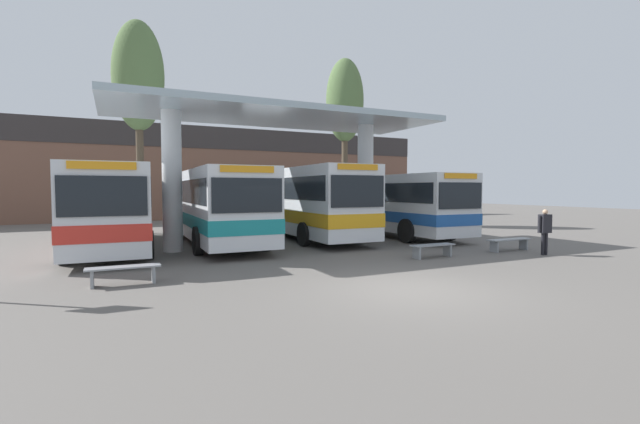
# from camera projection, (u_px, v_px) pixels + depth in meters

# --- Properties ---
(ground_plane) EXTENTS (100.00, 100.00, 0.00)m
(ground_plane) POSITION_uv_depth(u_px,v_px,m) (410.00, 289.00, 10.11)
(ground_plane) COLOR #605B56
(townhouse_backdrop) EXTENTS (40.00, 0.58, 7.36)m
(townhouse_backdrop) POSITION_uv_depth(u_px,v_px,m) (201.00, 165.00, 33.90)
(townhouse_backdrop) COLOR brown
(townhouse_backdrop) RESTS_ON ground_plane
(station_canopy) EXTENTS (13.55, 5.10, 5.56)m
(station_canopy) POSITION_uv_depth(u_px,v_px,m) (278.00, 133.00, 17.88)
(station_canopy) COLOR silver
(station_canopy) RESTS_ON ground_plane
(transit_bus_left_bay) EXTENTS (2.98, 10.72, 3.18)m
(transit_bus_left_bay) POSITION_uv_depth(u_px,v_px,m) (111.00, 204.00, 16.85)
(transit_bus_left_bay) COLOR silver
(transit_bus_left_bay) RESTS_ON ground_plane
(transit_bus_center_bay) EXTENTS (2.94, 11.30, 3.16)m
(transit_bus_center_bay) POSITION_uv_depth(u_px,v_px,m) (214.00, 203.00, 18.89)
(transit_bus_center_bay) COLOR silver
(transit_bus_center_bay) RESTS_ON ground_plane
(transit_bus_right_bay) EXTENTS (2.82, 12.02, 3.35)m
(transit_bus_right_bay) POSITION_uv_depth(u_px,v_px,m) (298.00, 199.00, 21.52)
(transit_bus_right_bay) COLOR silver
(transit_bus_right_bay) RESTS_ON ground_plane
(transit_bus_far_right_bay) EXTENTS (2.83, 10.38, 3.05)m
(transit_bus_far_right_bay) POSITION_uv_depth(u_px,v_px,m) (390.00, 202.00, 22.15)
(transit_bus_far_right_bay) COLOR silver
(transit_bus_far_right_bay) RESTS_ON ground_plane
(waiting_bench_near_pillar) EXTENTS (1.69, 0.44, 0.46)m
(waiting_bench_near_pillar) POSITION_uv_depth(u_px,v_px,m) (432.00, 248.00, 14.79)
(waiting_bench_near_pillar) COLOR gray
(waiting_bench_near_pillar) RESTS_ON ground_plane
(waiting_bench_mid_platform) EXTENTS (1.72, 0.44, 0.46)m
(waiting_bench_mid_platform) POSITION_uv_depth(u_px,v_px,m) (124.00, 271.00, 10.57)
(waiting_bench_mid_platform) COLOR gray
(waiting_bench_mid_platform) RESTS_ON ground_plane
(waiting_bench_far_platform) EXTENTS (1.99, 0.44, 0.46)m
(waiting_bench_far_platform) POSITION_uv_depth(u_px,v_px,m) (509.00, 242.00, 16.42)
(waiting_bench_far_platform) COLOR gray
(waiting_bench_far_platform) RESTS_ON ground_plane
(pedestrian_waiting) EXTENTS (0.61, 0.27, 1.65)m
(pedestrian_waiting) POSITION_uv_depth(u_px,v_px,m) (545.00, 227.00, 15.36)
(pedestrian_waiting) COLOR black
(pedestrian_waiting) RESTS_ON ground_plane
(poplar_tree_behind_left) EXTENTS (2.49, 2.49, 11.00)m
(poplar_tree_behind_left) POSITION_uv_depth(u_px,v_px,m) (345.00, 103.00, 28.26)
(poplar_tree_behind_left) COLOR #473A2B
(poplar_tree_behind_left) RESTS_ON ground_plane
(poplar_tree_behind_right) EXTENTS (2.61, 2.61, 11.22)m
(poplar_tree_behind_right) POSITION_uv_depth(u_px,v_px,m) (138.00, 78.00, 22.44)
(poplar_tree_behind_right) COLOR #473A2B
(poplar_tree_behind_right) RESTS_ON ground_plane
(parked_car_street) EXTENTS (4.27, 2.02, 2.09)m
(parked_car_street) POSITION_uv_depth(u_px,v_px,m) (276.00, 207.00, 32.63)
(parked_car_street) COLOR navy
(parked_car_street) RESTS_ON ground_plane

